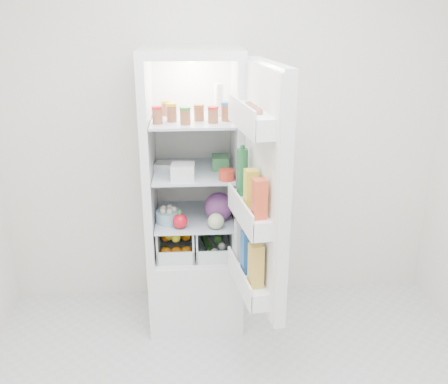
{
  "coord_description": "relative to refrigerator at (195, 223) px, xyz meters",
  "views": [
    {
      "loc": [
        -0.2,
        -1.8,
        2.02
      ],
      "look_at": [
        -0.02,
        0.95,
        0.99
      ],
      "focal_mm": 40.0,
      "sensor_mm": 36.0,
      "label": 1
    }
  ],
  "objects": [
    {
      "name": "salad_bag",
      "position": [
        0.13,
        -0.27,
        0.13
      ],
      "size": [
        0.1,
        0.1,
        0.1
      ],
      "primitive_type": "sphere",
      "color": "#BBCE9B",
      "rests_on": "shelf_low"
    },
    {
      "name": "room_walls",
      "position": [
        0.2,
        -1.25,
        0.93
      ],
      "size": [
        3.02,
        3.02,
        2.61
      ],
      "color": "silver",
      "rests_on": "ground"
    },
    {
      "name": "red_cabbage",
      "position": [
        0.15,
        -0.14,
        0.17
      ],
      "size": [
        0.18,
        0.18,
        0.18
      ],
      "primitive_type": "sphere",
      "color": "#571D51",
      "rests_on": "shelf_low"
    },
    {
      "name": "citrus_pile",
      "position": [
        -0.12,
        -0.12,
        -0.07
      ],
      "size": [
        0.2,
        0.24,
        0.16
      ],
      "color": "orange",
      "rests_on": "refrigerator"
    },
    {
      "name": "crisper_left",
      "position": [
        -0.12,
        -0.06,
        -0.06
      ],
      "size": [
        0.23,
        0.46,
        0.22
      ],
      "primitive_type": null,
      "color": "silver",
      "rests_on": "refrigerator"
    },
    {
      "name": "fridge_door",
      "position": [
        0.35,
        -0.63,
        0.43
      ],
      "size": [
        0.25,
        0.6,
        1.3
      ],
      "rotation": [
        0.0,
        0.0,
        1.73
      ],
      "color": "white",
      "rests_on": "refrigerator"
    },
    {
      "name": "foil_tray",
      "position": [
        -0.16,
        -0.02,
        0.41
      ],
      "size": [
        0.18,
        0.14,
        0.04
      ],
      "primitive_type": "cube",
      "rotation": [
        0.0,
        0.0,
        -0.15
      ],
      "color": "silver",
      "rests_on": "shelf_mid"
    },
    {
      "name": "shelf_mid",
      "position": [
        -0.0,
        -0.06,
        0.38
      ],
      "size": [
        0.49,
        0.53,
        0.02
      ],
      "primitive_type": "cube",
      "color": "silver",
      "rests_on": "refrigerator"
    },
    {
      "name": "bell_pepper",
      "position": [
        -0.09,
        -0.25,
        0.13
      ],
      "size": [
        0.09,
        0.09,
        0.09
      ],
      "primitive_type": "sphere",
      "color": "red",
      "rests_on": "shelf_low"
    },
    {
      "name": "mushroom_bowl",
      "position": [
        -0.17,
        -0.15,
        0.12
      ],
      "size": [
        0.21,
        0.21,
        0.07
      ],
      "primitive_type": "cylinder",
      "rotation": [
        0.0,
        0.0,
        -0.42
      ],
      "color": "#80ADBF",
      "rests_on": "shelf_low"
    },
    {
      "name": "shelf_low",
      "position": [
        -0.0,
        -0.06,
        0.07
      ],
      "size": [
        0.49,
        0.53,
        0.01
      ],
      "primitive_type": "cube",
      "color": "silver",
      "rests_on": "refrigerator"
    },
    {
      "name": "veg_pile",
      "position": [
        0.13,
        -0.06,
        -0.1
      ],
      "size": [
        0.16,
        0.3,
        0.1
      ],
      "color": "#1A4416",
      "rests_on": "refrigerator"
    },
    {
      "name": "condiment_jars",
      "position": [
        -0.02,
        -0.14,
        0.76
      ],
      "size": [
        0.46,
        0.32,
        0.08
      ],
      "color": "#B21919",
      "rests_on": "shelf_top"
    },
    {
      "name": "tin_red",
      "position": [
        0.19,
        -0.26,
        0.42
      ],
      "size": [
        0.12,
        0.12,
        0.06
      ],
      "primitive_type": "cylinder",
      "rotation": [
        0.0,
        0.0,
        0.4
      ],
      "color": "red",
      "rests_on": "shelf_mid"
    },
    {
      "name": "tub_white",
      "position": [
        -0.06,
        -0.22,
        0.44
      ],
      "size": [
        0.14,
        0.14,
        0.09
      ],
      "primitive_type": "cube",
      "rotation": [
        0.0,
        0.0,
        -0.04
      ],
      "color": "silver",
      "rests_on": "shelf_mid"
    },
    {
      "name": "refrigerator",
      "position": [
        0.0,
        0.0,
        0.0
      ],
      "size": [
        0.6,
        0.6,
        1.8
      ],
      "color": "white",
      "rests_on": "ground"
    },
    {
      "name": "shelf_top",
      "position": [
        -0.0,
        -0.06,
        0.71
      ],
      "size": [
        0.49,
        0.53,
        0.02
      ],
      "primitive_type": "cube",
      "color": "silver",
      "rests_on": "refrigerator"
    },
    {
      "name": "squeeze_bottle",
      "position": [
        0.17,
        -0.0,
        0.82
      ],
      "size": [
        0.07,
        0.07,
        0.2
      ],
      "primitive_type": "cylinder",
      "rotation": [
        0.0,
        0.0,
        0.34
      ],
      "color": "white",
      "rests_on": "shelf_top"
    },
    {
      "name": "tub_green",
      "position": [
        0.17,
        -0.03,
        0.43
      ],
      "size": [
        0.1,
        0.14,
        0.08
      ],
      "primitive_type": "cube",
      "rotation": [
        0.0,
        0.0,
        -0.01
      ],
      "color": "#387C45",
      "rests_on": "shelf_mid"
    },
    {
      "name": "crisper_right",
      "position": [
        0.12,
        -0.06,
        -0.06
      ],
      "size": [
        0.23,
        0.46,
        0.22
      ],
      "primitive_type": null,
      "color": "silver",
      "rests_on": "refrigerator"
    }
  ]
}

